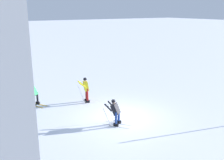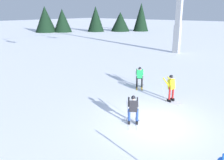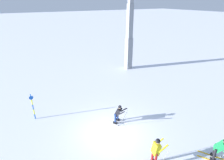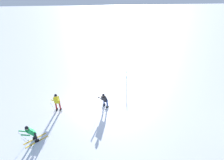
{
  "view_description": "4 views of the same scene",
  "coord_description": "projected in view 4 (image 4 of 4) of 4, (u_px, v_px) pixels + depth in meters",
  "views": [
    {
      "loc": [
        -11.62,
        8.0,
        6.21
      ],
      "look_at": [
        -0.36,
        0.93,
        2.51
      ],
      "focal_mm": 41.07,
      "sensor_mm": 36.0,
      "label": 1
    },
    {
      "loc": [
        -10.06,
        -5.13,
        5.66
      ],
      "look_at": [
        -0.12,
        2.69,
        1.88
      ],
      "focal_mm": 37.42,
      "sensor_mm": 36.0,
      "label": 2
    },
    {
      "loc": [
        8.36,
        -4.73,
        8.04
      ],
      "look_at": [
        -0.81,
        0.49,
        3.35
      ],
      "focal_mm": 29.17,
      "sensor_mm": 36.0,
      "label": 3
    },
    {
      "loc": [
        1.0,
        13.13,
        9.26
      ],
      "look_at": [
        -1.16,
        1.74,
        3.17
      ],
      "focal_mm": 26.99,
      "sensor_mm": 36.0,
      "label": 4
    }
  ],
  "objects": [
    {
      "name": "skier_distant_uphill",
      "position": [
        57.0,
        101.0,
        14.27
      ],
      "size": [
        0.87,
        1.76,
        1.79
      ],
      "color": "white",
      "rests_on": "ground_plane"
    },
    {
      "name": "ground_plane",
      "position": [
        97.0,
        102.0,
        15.9
      ],
      "size": [
        260.0,
        260.0,
        0.0
      ],
      "primitive_type": "plane",
      "color": "white"
    },
    {
      "name": "trail_marker_pole",
      "position": [
        127.0,
        71.0,
        19.67
      ],
      "size": [
        0.07,
        0.28,
        2.03
      ],
      "color": "blue",
      "rests_on": "ground_plane"
    },
    {
      "name": "skier_distant_downhill",
      "position": [
        31.0,
        132.0,
        11.32
      ],
      "size": [
        1.69,
        1.36,
        1.64
      ],
      "color": "yellow",
      "rests_on": "ground_plane"
    },
    {
      "name": "skier_carving_main",
      "position": [
        104.0,
        99.0,
        14.84
      ],
      "size": [
        1.56,
        1.35,
        1.58
      ],
      "color": "white",
      "rests_on": "ground_plane"
    }
  ]
}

